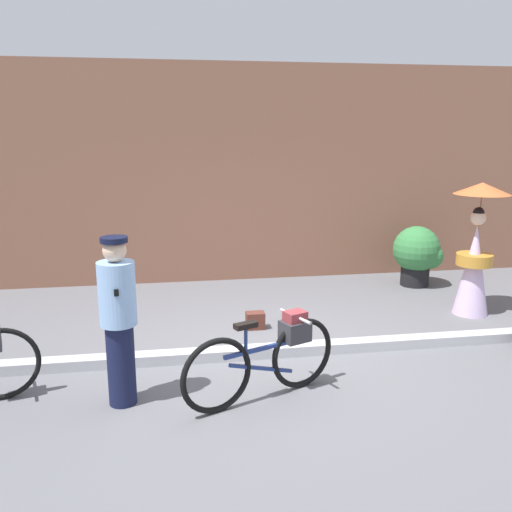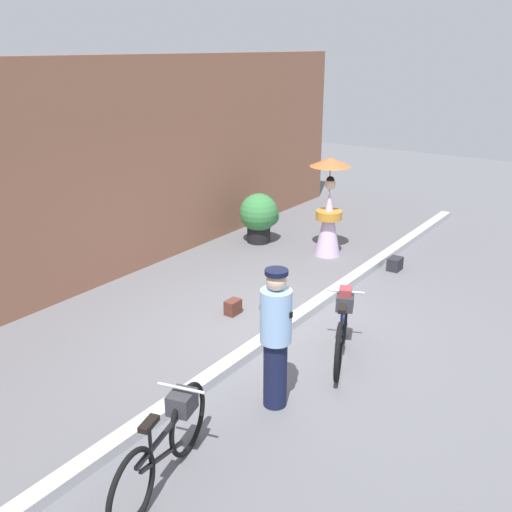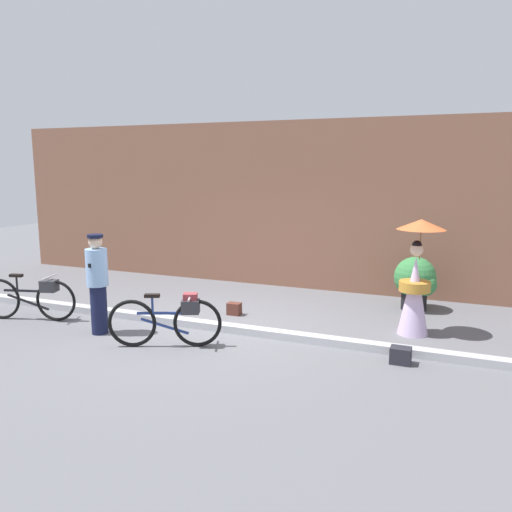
{
  "view_description": "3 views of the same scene",
  "coord_description": "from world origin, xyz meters",
  "px_view_note": "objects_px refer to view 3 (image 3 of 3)",
  "views": [
    {
      "loc": [
        -1.09,
        -5.75,
        2.52
      ],
      "look_at": [
        -0.11,
        0.2,
        1.14
      ],
      "focal_mm": 38.23,
      "sensor_mm": 36.0,
      "label": 1
    },
    {
      "loc": [
        -6.16,
        -3.85,
        3.76
      ],
      "look_at": [
        -0.2,
        0.35,
        1.09
      ],
      "focal_mm": 40.54,
      "sensor_mm": 36.0,
      "label": 2
    },
    {
      "loc": [
        3.79,
        -7.28,
        2.66
      ],
      "look_at": [
        0.65,
        0.36,
        1.21
      ],
      "focal_mm": 36.1,
      "sensor_mm": 36.0,
      "label": 3
    }
  ],
  "objects_px": {
    "bicycle_far_side": "(170,319)",
    "potted_plant_by_door": "(416,281)",
    "bicycle_near_officer": "(32,297)",
    "backpack_spare": "(401,355)",
    "person_with_parasol": "(416,279)",
    "backpack_on_pavement": "(234,309)",
    "person_officer": "(98,282)"
  },
  "relations": [
    {
      "from": "person_with_parasol",
      "to": "person_officer",
      "type": "bearing_deg",
      "value": -158.01
    },
    {
      "from": "bicycle_near_officer",
      "to": "potted_plant_by_door",
      "type": "bearing_deg",
      "value": 27.79
    },
    {
      "from": "bicycle_far_side",
      "to": "backpack_spare",
      "type": "height_order",
      "value": "bicycle_far_side"
    },
    {
      "from": "person_with_parasol",
      "to": "potted_plant_by_door",
      "type": "relative_size",
      "value": 1.85
    },
    {
      "from": "person_officer",
      "to": "person_with_parasol",
      "type": "xyz_separation_m",
      "value": [
        4.67,
        1.89,
        0.05
      ]
    },
    {
      "from": "potted_plant_by_door",
      "to": "backpack_on_pavement",
      "type": "bearing_deg",
      "value": -151.95
    },
    {
      "from": "person_with_parasol",
      "to": "backpack_on_pavement",
      "type": "bearing_deg",
      "value": -177.87
    },
    {
      "from": "bicycle_near_officer",
      "to": "bicycle_far_side",
      "type": "distance_m",
      "value": 2.96
    },
    {
      "from": "backpack_on_pavement",
      "to": "person_officer",
      "type": "bearing_deg",
      "value": -131.33
    },
    {
      "from": "potted_plant_by_door",
      "to": "backpack_spare",
      "type": "xyz_separation_m",
      "value": [
        0.08,
        -2.87,
        -0.43
      ]
    },
    {
      "from": "bicycle_near_officer",
      "to": "bicycle_far_side",
      "type": "bearing_deg",
      "value": -4.8
    },
    {
      "from": "person_officer",
      "to": "backpack_on_pavement",
      "type": "relative_size",
      "value": 6.7
    },
    {
      "from": "bicycle_far_side",
      "to": "person_with_parasol",
      "type": "xyz_separation_m",
      "value": [
        3.29,
        1.99,
        0.47
      ]
    },
    {
      "from": "bicycle_near_officer",
      "to": "person_with_parasol",
      "type": "relative_size",
      "value": 0.92
    },
    {
      "from": "bicycle_near_officer",
      "to": "bicycle_far_side",
      "type": "height_order",
      "value": "bicycle_far_side"
    },
    {
      "from": "bicycle_far_side",
      "to": "person_with_parasol",
      "type": "height_order",
      "value": "person_with_parasol"
    },
    {
      "from": "potted_plant_by_door",
      "to": "backpack_spare",
      "type": "bearing_deg",
      "value": -88.35
    },
    {
      "from": "person_officer",
      "to": "backpack_on_pavement",
      "type": "xyz_separation_m",
      "value": [
        1.56,
        1.77,
        -0.74
      ]
    },
    {
      "from": "bicycle_near_officer",
      "to": "person_officer",
      "type": "distance_m",
      "value": 1.63
    },
    {
      "from": "bicycle_near_officer",
      "to": "backpack_spare",
      "type": "relative_size",
      "value": 6.12
    },
    {
      "from": "bicycle_near_officer",
      "to": "potted_plant_by_door",
      "type": "distance_m",
      "value": 6.93
    },
    {
      "from": "person_officer",
      "to": "potted_plant_by_door",
      "type": "distance_m",
      "value": 5.68
    },
    {
      "from": "person_officer",
      "to": "bicycle_near_officer",
      "type": "bearing_deg",
      "value": 174.78
    },
    {
      "from": "person_with_parasol",
      "to": "backpack_spare",
      "type": "distance_m",
      "value": 1.59
    },
    {
      "from": "bicycle_near_officer",
      "to": "person_officer",
      "type": "height_order",
      "value": "person_officer"
    },
    {
      "from": "bicycle_near_officer",
      "to": "person_with_parasol",
      "type": "xyz_separation_m",
      "value": [
        6.24,
        1.74,
        0.49
      ]
    },
    {
      "from": "potted_plant_by_door",
      "to": "backpack_on_pavement",
      "type": "xyz_separation_m",
      "value": [
        -3.0,
        -1.6,
        -0.44
      ]
    },
    {
      "from": "person_officer",
      "to": "person_with_parasol",
      "type": "bearing_deg",
      "value": 21.99
    },
    {
      "from": "bicycle_far_side",
      "to": "potted_plant_by_door",
      "type": "relative_size",
      "value": 1.58
    },
    {
      "from": "backpack_on_pavement",
      "to": "backpack_spare",
      "type": "relative_size",
      "value": 0.86
    },
    {
      "from": "bicycle_near_officer",
      "to": "backpack_on_pavement",
      "type": "distance_m",
      "value": 3.54
    },
    {
      "from": "person_officer",
      "to": "person_with_parasol",
      "type": "height_order",
      "value": "person_with_parasol"
    }
  ]
}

